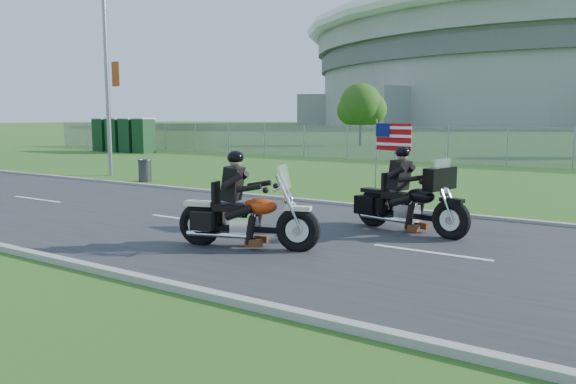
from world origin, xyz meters
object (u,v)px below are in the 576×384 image
Objects in this scene: streetlight at (110,39)px; porta_toilet_b at (130,136)px; motorcycle_follow at (410,204)px; porta_toilet_d at (103,135)px; porta_toilet_c at (116,135)px; motorcycle_lead at (245,219)px; trash_can at (145,171)px; porta_toilet_a at (144,136)px.

porta_toilet_b is (-11.42, 10.78, -4.49)m from streetlight.
motorcycle_follow reaches higher than porta_toilet_b.
motorcycle_follow is (29.19, -15.45, -0.52)m from porta_toilet_d.
porta_toilet_c is 31.72m from motorcycle_lead.
porta_toilet_c reaches higher than trash_can.
porta_toilet_c is (-12.82, 10.78, -4.49)m from streetlight.
porta_toilet_d is at bearing 128.02° from motorcycle_lead.
porta_toilet_b and porta_toilet_d have the same top height.
streetlight is at bearing 160.59° from trash_can.
porta_toilet_d is at bearing 164.29° from motorcycle_follow.
porta_toilet_a and porta_toilet_d have the same top height.
trash_can is at bearing -34.54° from porta_toilet_d.
porta_toilet_a is at bearing 132.91° from streetlight.
motorcycle_follow reaches higher than porta_toilet_a.
streetlight is 16.46m from motorcycle_follow.
porta_toilet_d is (-4.20, 0.00, 0.00)m from porta_toilet_a.
motorcycle_follow is (2.04, 3.05, 0.04)m from motorcycle_lead.
porta_toilet_b is at bearing 140.57° from trash_can.
streetlight is at bearing -40.06° from porta_toilet_c.
motorcycle_follow is at bearing 38.58° from motorcycle_lead.
streetlight is 3.63× the size of motorcycle_follow.
porta_toilet_c is (-1.40, 0.00, 0.00)m from porta_toilet_b.
porta_toilet_a reaches higher than trash_can.
motorcycle_lead is (27.16, -18.50, -0.56)m from porta_toilet_d.
porta_toilet_d is (-14.22, 10.78, -4.49)m from streetlight.
motorcycle_lead is at bearing -35.69° from porta_toilet_c.
motorcycle_lead is 0.99× the size of motorcycle_follow.
streetlight is 6.09m from trash_can.
porta_toilet_b is at bearing 0.00° from porta_toilet_d.
porta_toilet_d is at bearing 180.00° from porta_toilet_b.
porta_toilet_b reaches higher than trash_can.
streetlight is 3.69× the size of motorcycle_lead.
porta_toilet_c is at bearing 163.11° from motorcycle_follow.
motorcycle_lead is (25.76, -18.50, -0.56)m from porta_toilet_c.
trash_can is at bearing 128.49° from motorcycle_lead.
porta_toilet_b is 30.59m from motorcycle_lead.
motorcycle_lead is at bearing -111.53° from motorcycle_follow.
streetlight is 15.39m from porta_toilet_a.
streetlight is at bearing 131.45° from motorcycle_lead.
trash_can is (17.18, -11.82, -0.73)m from porta_toilet_d.
porta_toilet_a is at bearing 0.00° from porta_toilet_c.
porta_toilet_d is 2.76× the size of trash_can.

